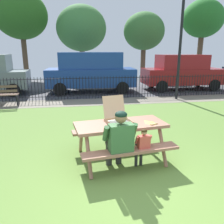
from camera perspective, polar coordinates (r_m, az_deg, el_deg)
name	(u,v)px	position (r m, az deg, el deg)	size (l,w,h in m)	color
ground	(118,152)	(5.11, 1.59, -10.03)	(28.00, 11.53, 0.02)	olive
cobblestone_walkway	(97,102)	(9.88, -3.87, 2.55)	(28.00, 1.40, 0.01)	gray
street_asphalt	(90,86)	(14.28, -5.58, 6.47)	(28.00, 7.56, 0.01)	#424247
picnic_table_foreground	(120,131)	(4.58, 2.13, -4.93)	(1.98, 1.71, 0.79)	#9D6852
pizza_box_open	(117,116)	(4.60, 1.20, -0.96)	(0.58, 0.64, 0.50)	tan
pizza_slice_on_table	(151,123)	(4.59, 9.70, -2.71)	(0.25, 0.31, 0.02)	#E4CC4D
adult_at_table	(119,139)	(4.05, 1.82, -6.76)	(0.63, 0.63, 1.19)	#2F2F2F
child_at_table	(142,145)	(4.24, 7.64, -8.15)	(0.32, 0.32, 0.82)	#2C2C2C
iron_fence_streetside	(95,87)	(10.47, -4.28, 6.22)	(23.16, 0.03, 1.03)	black
lamp_post_walkway	(181,37)	(10.71, 16.98, 17.67)	(0.28, 0.28, 4.54)	black
parked_car_center	(91,71)	(12.20, -5.33, 10.19)	(4.68, 2.11, 2.08)	navy
parked_car_right	(182,72)	(13.56, 17.23, 9.71)	(4.42, 1.96, 1.94)	maroon
far_tree_midleft	(21,15)	(19.55, -21.99, 21.68)	(3.90, 3.90, 6.47)	brown
far_tree_center	(81,29)	(19.08, -7.73, 20.15)	(3.91, 3.91, 5.59)	brown
far_tree_midright	(144,32)	(19.90, 8.08, 19.46)	(3.35, 3.35, 5.19)	brown
far_tree_right	(203,19)	(22.03, 21.97, 20.87)	(3.45, 3.45, 6.30)	brown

